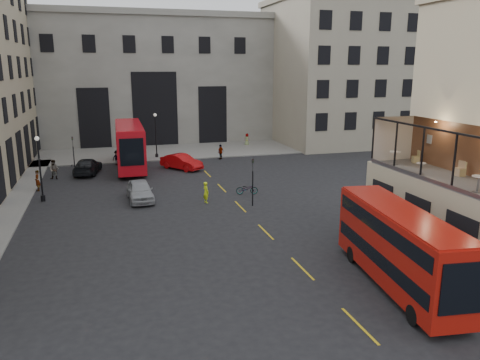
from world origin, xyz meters
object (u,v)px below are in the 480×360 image
object	(u,v)px
cafe_chair_c	(461,172)
street_lamp_a	(40,173)
car_a	(140,191)
pedestrian_c	(221,152)
traffic_light_near	(253,176)
car_c	(87,166)
pedestrian_d	(247,140)
cafe_table_mid	(421,167)
street_lamp_b	(156,138)
traffic_light_far	(73,150)
cafe_table_far	(395,156)
pedestrian_e	(37,181)
car_b	(181,162)
bus_far	(130,144)
pedestrian_a	(54,170)
cafe_table_near	(478,181)
cafe_chair_b	(459,171)
cafe_chair_d	(416,159)
pedestrian_b	(117,158)
cyclist	(206,192)
bus_near	(399,245)
bicycle	(247,189)

from	to	relation	value
cafe_chair_c	street_lamp_a	bearing A→B (deg)	143.40
car_a	pedestrian_c	bearing A→B (deg)	53.32
traffic_light_near	street_lamp_a	distance (m)	17.09
car_c	pedestrian_c	bearing A→B (deg)	-156.05
car_a	pedestrian_d	bearing A→B (deg)	53.44
cafe_table_mid	cafe_chair_c	xyz separation A→B (m)	(1.94, -1.01, -0.20)
street_lamp_b	pedestrian_c	world-z (taller)	street_lamp_b
traffic_light_far	cafe_table_far	distance (m)	32.14
pedestrian_e	car_b	bearing A→B (deg)	93.36
car_a	cafe_table_far	world-z (taller)	cafe_table_far
bus_far	pedestrian_c	size ratio (longest dim) A/B	6.82
bus_far	pedestrian_a	xyz separation A→B (m)	(-7.41, -3.02, -1.73)
cafe_table_near	cafe_chair_b	size ratio (longest dim) A/B	0.95
street_lamp_b	cafe_table_near	world-z (taller)	cafe_table_near
bus_far	cafe_chair_b	size ratio (longest dim) A/B	13.91
car_c	cafe_table_mid	bearing A→B (deg)	136.20
car_b	cafe_table_far	distance (m)	25.69
car_a	pedestrian_a	world-z (taller)	pedestrian_a
car_b	car_c	world-z (taller)	car_b
pedestrian_a	cafe_table_mid	distance (m)	33.85
cafe_chair_b	pedestrian_a	bearing A→B (deg)	132.96
pedestrian_e	cafe_chair_d	size ratio (longest dim) A/B	2.28
pedestrian_a	pedestrian_c	xyz separation A→B (m)	(17.94, 5.29, -0.07)
pedestrian_b	cafe_table_near	world-z (taller)	cafe_table_near
cyclist	pedestrian_a	world-z (taller)	pedestrian_a
street_lamp_a	cafe_chair_c	distance (m)	30.66
traffic_light_near	cafe_chair_b	size ratio (longest dim) A/B	4.39
street_lamp_a	cafe_table_far	xyz separation A→B (m)	(22.82, -14.34, 2.76)
car_c	cafe_chair_d	world-z (taller)	cafe_chair_d
pedestrian_a	pedestrian_e	world-z (taller)	pedestrian_a
pedestrian_c	car_a	bearing A→B (deg)	14.91
traffic_light_near	cyclist	world-z (taller)	traffic_light_near
street_lamp_a	bus_far	bearing A→B (deg)	54.90
cafe_table_far	bus_near	bearing A→B (deg)	-121.18
bus_near	pedestrian_e	size ratio (longest dim) A/B	5.49
street_lamp_a	cafe_chair_b	xyz separation A→B (m)	(24.47, -18.15, 2.47)
traffic_light_near	cafe_table_far	xyz separation A→B (m)	(6.82, -8.34, 2.73)
bus_near	cyclist	world-z (taller)	bus_near
cafe_table_mid	cyclist	bearing A→B (deg)	127.26
cafe_chair_b	cafe_chair_c	distance (m)	0.10
traffic_light_near	pedestrian_a	distance (m)	21.04
cafe_table_mid	bicycle	bearing A→B (deg)	112.40
bus_far	pedestrian_e	bearing A→B (deg)	-139.31
bus_near	pedestrian_b	world-z (taller)	bus_near
pedestrian_c	pedestrian_e	world-z (taller)	pedestrian_e
traffic_light_far	pedestrian_a	bearing A→B (deg)	-129.55
traffic_light_near	bicycle	bearing A→B (deg)	80.26
street_lamp_a	cafe_table_far	bearing A→B (deg)	-32.14
bicycle	cafe_table_near	xyz separation A→B (m)	(6.24, -18.74, 4.66)
bus_near	pedestrian_d	bearing A→B (deg)	82.83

